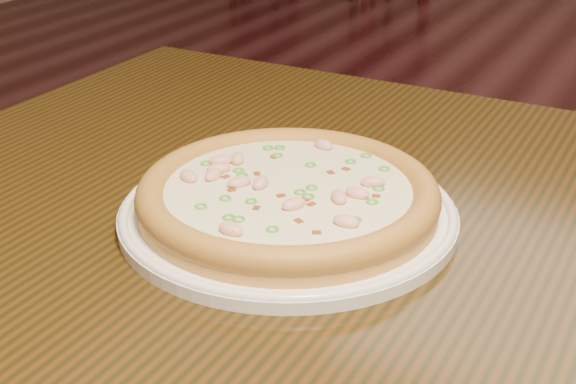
% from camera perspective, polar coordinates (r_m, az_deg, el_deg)
% --- Properties ---
extents(ground, '(9.00, 9.00, 0.00)m').
position_cam_1_polar(ground, '(1.96, 9.68, -9.19)').
color(ground, black).
extents(hero_table, '(1.20, 0.80, 0.75)m').
position_cam_1_polar(hero_table, '(0.83, 9.10, -8.47)').
color(hero_table, black).
rests_on(hero_table, ground).
extents(plate, '(0.33, 0.33, 0.02)m').
position_cam_1_polar(plate, '(0.77, 0.00, -1.42)').
color(plate, white).
rests_on(plate, hero_table).
extents(pizza, '(0.29, 0.29, 0.03)m').
position_cam_1_polar(pizza, '(0.76, -0.01, -0.19)').
color(pizza, '#CE9248').
rests_on(pizza, plate).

